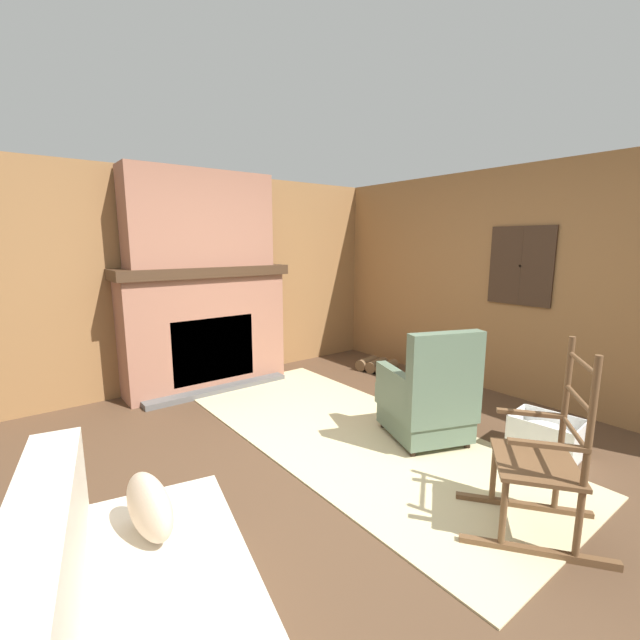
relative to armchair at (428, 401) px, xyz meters
name	(u,v)px	position (x,y,z in m)	size (l,w,h in m)	color
ground_plane	(330,463)	(-0.20, -0.89, -0.36)	(14.00, 14.00, 0.00)	#4C3523
wood_panel_wall_left	(195,280)	(-2.72, -0.89, 0.87)	(0.06, 5.57, 2.45)	olive
wood_panel_wall_back	(513,284)	(-0.20, 1.63, 0.87)	(5.57, 0.09, 2.45)	olive
fireplace_hearth	(206,328)	(-2.46, -0.89, 0.34)	(0.64, 1.93, 1.39)	#93604C
chimney_breast	(200,219)	(-2.47, -0.89, 1.55)	(0.38, 1.61, 1.03)	#93604C
area_rug	(351,433)	(-0.49, -0.42, -0.35)	(3.71, 1.59, 0.01)	#C6B789
armchair	(428,401)	(0.00, 0.00, 0.00)	(0.86, 0.83, 0.99)	#516651
rocking_chair	(542,468)	(1.14, -0.43, 0.04)	(0.92, 0.85, 1.13)	brown
firewood_stack	(377,365)	(-1.67, 1.10, -0.28)	(0.52, 0.44, 0.15)	brown
laundry_basket	(546,436)	(0.73, 0.56, -0.20)	(0.53, 0.42, 0.30)	white
oil_lamp_vase	(180,257)	(-2.52, -1.12, 1.14)	(0.09, 0.09, 0.30)	#47708E
storage_case	(219,259)	(-2.52, -0.67, 1.11)	(0.13, 0.28, 0.15)	black
sofa_segment	(130,613)	(0.61, -2.51, -0.06)	(1.37, 1.03, 0.82)	beige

